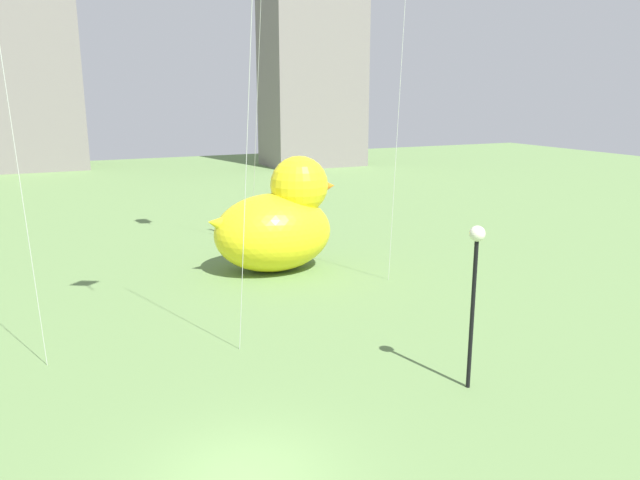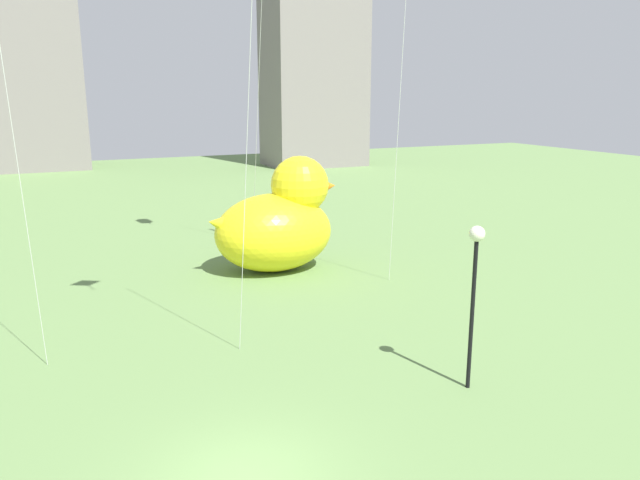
% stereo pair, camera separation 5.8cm
% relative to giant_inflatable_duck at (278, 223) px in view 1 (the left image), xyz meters
% --- Properties ---
extents(ground_plane, '(140.00, 140.00, 0.00)m').
position_rel_giant_inflatable_duck_xyz_m(ground_plane, '(-6.58, -15.11, -2.30)').
color(ground_plane, '#64864C').
extents(giant_inflatable_duck, '(6.53, 4.19, 5.41)m').
position_rel_giant_inflatable_duck_xyz_m(giant_inflatable_duck, '(0.00, 0.00, 0.00)').
color(giant_inflatable_duck, yellow).
rests_on(giant_inflatable_duck, ground).
extents(lamppost, '(0.44, 0.44, 4.79)m').
position_rel_giant_inflatable_duck_xyz_m(lamppost, '(0.62, -13.64, 1.26)').
color(lamppost, black).
rests_on(lamppost, ground).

